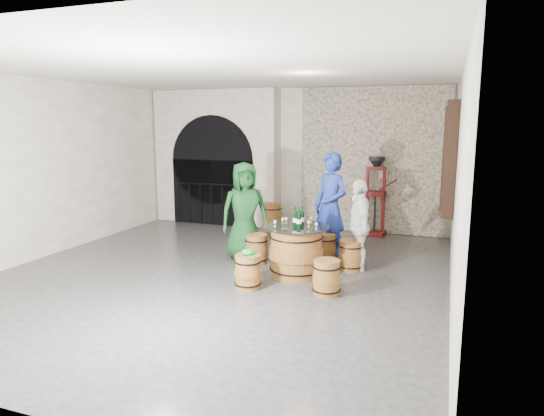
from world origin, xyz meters
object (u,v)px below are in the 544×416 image
(barrel_stool_far, at_px, (325,248))
(wine_bottle_left, at_px, (295,218))
(person_green, at_px, (245,212))
(side_barrel, at_px, (272,217))
(barrel_stool_left, at_px, (257,249))
(corking_press, at_px, (376,190))
(barrel_table, at_px, (296,251))
(person_blue, at_px, (330,207))
(barrel_stool_right, at_px, (351,255))
(wine_bottle_right, at_px, (302,217))
(barrel_stool_near_right, at_px, (327,278))
(person_white, at_px, (359,225))
(wine_bottle_center, at_px, (299,220))
(barrel_stool_near_left, at_px, (248,272))

(barrel_stool_far, xyz_separation_m, wine_bottle_left, (-0.26, -0.93, 0.69))
(person_green, height_order, side_barrel, person_green)
(barrel_stool_left, xyz_separation_m, corking_press, (1.62, 2.82, 0.74))
(barrel_table, relative_size, person_blue, 0.55)
(barrel_table, distance_m, barrel_stool_left, 0.97)
(barrel_stool_far, xyz_separation_m, side_barrel, (-1.76, 2.07, 0.05))
(barrel_stool_right, bearing_deg, wine_bottle_right, -144.80)
(person_blue, height_order, corking_press, person_blue)
(barrel_stool_near_right, xyz_separation_m, person_blue, (-0.38, 1.79, 0.71))
(person_white, height_order, corking_press, corking_press)
(wine_bottle_right, bearing_deg, wine_bottle_center, -87.94)
(barrel_table, distance_m, person_white, 1.16)
(side_barrel, bearing_deg, barrel_stool_left, -75.61)
(side_barrel, bearing_deg, barrel_stool_near_right, -59.40)
(corking_press, bearing_deg, barrel_stool_far, -96.84)
(barrel_stool_left, relative_size, wine_bottle_right, 1.57)
(barrel_stool_near_left, xyz_separation_m, person_white, (1.36, 1.50, 0.51))
(side_barrel, bearing_deg, barrel_stool_right, -46.69)
(barrel_stool_right, height_order, person_green, person_green)
(person_green, relative_size, side_barrel, 2.82)
(barrel_stool_right, distance_m, wine_bottle_left, 1.19)
(barrel_stool_near_left, height_order, wine_bottle_center, wine_bottle_center)
(barrel_stool_left, relative_size, barrel_stool_near_left, 1.00)
(barrel_stool_near_left, xyz_separation_m, corking_press, (1.25, 4.09, 0.74))
(barrel_stool_far, height_order, wine_bottle_right, wine_bottle_right)
(barrel_table, distance_m, side_barrel, 3.37)
(person_blue, height_order, side_barrel, person_blue)
(barrel_stool_far, bearing_deg, wine_bottle_right, -102.32)
(barrel_stool_near_right, xyz_separation_m, corking_press, (0.09, 3.95, 0.74))
(barrel_stool_left, relative_size, wine_bottle_left, 1.57)
(person_blue, bearing_deg, barrel_stool_far, -74.77)
(barrel_stool_near_right, distance_m, wine_bottle_right, 1.20)
(barrel_stool_near_right, xyz_separation_m, wine_bottle_right, (-0.61, 0.78, 0.69))
(barrel_stool_right, distance_m, side_barrel, 3.33)
(person_blue, bearing_deg, person_green, -129.99)
(person_white, height_order, wine_bottle_center, person_white)
(side_barrel, bearing_deg, corking_press, 6.33)
(wine_bottle_left, bearing_deg, barrel_stool_far, 74.19)
(person_blue, relative_size, wine_bottle_right, 5.90)
(person_white, relative_size, wine_bottle_center, 4.69)
(barrel_stool_far, distance_m, wine_bottle_right, 1.10)
(barrel_stool_left, height_order, person_green, person_green)
(person_blue, relative_size, corking_press, 1.12)
(barrel_stool_right, distance_m, person_blue, 0.99)
(person_green, bearing_deg, barrel_stool_left, -66.07)
(barrel_stool_left, height_order, wine_bottle_center, wine_bottle_center)
(person_white, bearing_deg, corking_press, 160.89)
(person_white, relative_size, wine_bottle_right, 4.69)
(barrel_stool_left, height_order, barrel_stool_near_right, same)
(person_green, height_order, wine_bottle_right, person_green)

